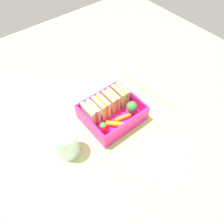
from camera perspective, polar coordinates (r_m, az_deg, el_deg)
ground_plane at (r=65.28cm, az=0.00°, el=-2.00°), size 120.00×120.00×2.00cm
bento_tray at (r=63.99cm, az=0.00°, el=-1.16°), size 15.95×13.87×1.20cm
bento_rim at (r=61.89cm, az=0.00°, el=0.31°), size 15.95×13.87×4.10cm
sandwich_left at (r=60.88cm, az=-5.50°, el=-0.19°), size 2.82×5.43×5.47cm
sandwich_center_left at (r=62.06cm, az=-2.85°, el=1.43°), size 2.82×5.43×5.47cm
sandwich_center at (r=63.42cm, az=-0.30°, el=2.98°), size 2.82×5.43×5.47cm
sandwich_center_right at (r=64.94cm, az=2.15°, el=4.46°), size 2.82×5.43×5.47cm
strawberry_far_left at (r=59.24cm, az=-2.27°, el=-4.07°), size 2.75×2.75×3.35cm
carrot_stick_left at (r=60.76cm, az=0.71°, el=-3.12°), size 4.45×4.51×1.54cm
carrot_stick_far_left at (r=62.31cm, az=2.79°, el=-1.48°), size 5.09×2.35×1.19cm
broccoli_floret at (r=62.46cm, az=5.19°, el=1.28°), size 3.24×3.24×4.20cm
chopstick_pair at (r=72.24cm, az=9.37°, el=5.72°), size 3.80×20.72×0.70cm
drinking_glass at (r=56.29cm, az=-12.04°, el=-7.78°), size 6.50×6.50×8.30cm
folded_napkin at (r=59.05cm, az=13.46°, el=-11.55°), size 16.18×15.26×0.40cm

